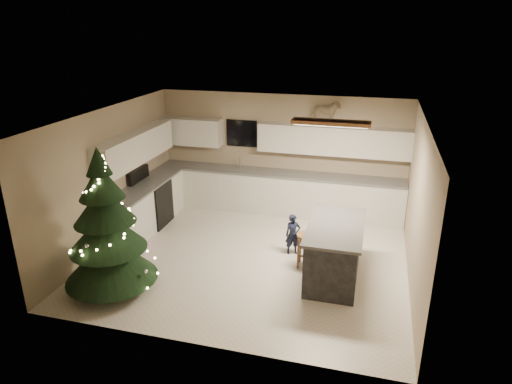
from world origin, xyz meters
TOP-DOWN VIEW (x-y plane):
  - ground_plane at (0.00, 0.00)m, footprint 5.50×5.50m
  - room_shell at (0.02, 0.00)m, footprint 5.52×5.02m
  - cabinetry at (-0.91, 1.65)m, footprint 5.50×3.20m
  - island at (1.52, -0.29)m, footprint 0.90×1.70m
  - bar_stool at (1.01, -0.06)m, footprint 0.32×0.32m
  - christmas_tree at (-1.85, -1.60)m, footprint 1.49×1.44m
  - toddler at (0.70, 0.35)m, footprint 0.33×0.28m
  - rocking_horse at (0.95, 2.33)m, footprint 0.65×0.39m

SIDE VIEW (x-z plane):
  - ground_plane at x=0.00m, z-range 0.00..0.00m
  - toddler at x=0.70m, z-range 0.00..0.77m
  - bar_stool at x=1.01m, z-range 0.15..0.76m
  - island at x=1.52m, z-range 0.00..0.95m
  - cabinetry at x=-0.91m, z-range -0.24..1.76m
  - christmas_tree at x=-1.85m, z-range -0.21..2.16m
  - room_shell at x=0.02m, z-range 0.44..3.05m
  - rocking_horse at x=0.95m, z-range 2.01..2.54m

